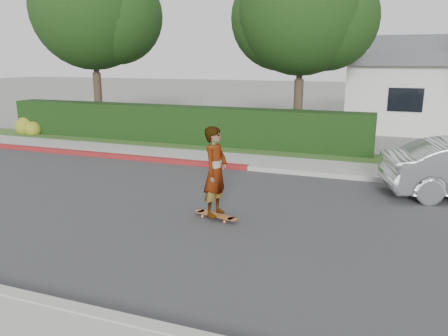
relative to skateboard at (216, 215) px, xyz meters
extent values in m
plane|color=slate|center=(-1.60, 0.14, -0.09)|extent=(120.00, 120.00, 0.00)
cube|color=#2D2D30|center=(-1.60, 0.14, -0.09)|extent=(60.00, 8.00, 0.01)
cube|color=#9E9E99|center=(-1.60, -3.96, -0.02)|extent=(60.00, 0.20, 0.15)
cube|color=#9E9E99|center=(-1.60, 4.24, -0.02)|extent=(60.00, 0.20, 0.15)
cube|color=maroon|center=(-6.60, 4.24, -0.02)|extent=(12.00, 0.21, 0.15)
cube|color=gray|center=(-1.60, 5.14, -0.03)|extent=(60.00, 1.60, 0.12)
cube|color=#2D4C1E|center=(-1.60, 6.74, -0.04)|extent=(60.00, 1.60, 0.10)
cube|color=black|center=(-4.60, 7.34, 0.66)|extent=(15.00, 1.00, 1.50)
sphere|color=#2D4C19|center=(-11.80, 6.94, 0.26)|extent=(0.90, 0.90, 0.90)
sphere|color=#2D4C19|center=(-11.20, 6.74, 0.21)|extent=(0.70, 0.70, 0.70)
cylinder|color=#33261C|center=(-9.10, 8.64, 1.26)|extent=(0.36, 0.36, 2.70)
cylinder|color=#33261C|center=(-9.10, 8.64, 3.28)|extent=(0.24, 0.24, 2.25)
sphere|color=black|center=(-9.10, 8.64, 5.31)|extent=(5.20, 5.20, 5.20)
sphere|color=black|center=(-9.90, 9.04, 5.11)|extent=(4.42, 4.42, 4.42)
sphere|color=black|center=(-8.20, 8.94, 5.01)|extent=(4.16, 4.16, 4.16)
cylinder|color=#33261C|center=(-0.10, 9.14, 1.17)|extent=(0.36, 0.36, 2.52)
cylinder|color=#33261C|center=(-0.10, 9.14, 3.06)|extent=(0.24, 0.24, 2.10)
sphere|color=black|center=(-0.10, 9.14, 4.95)|extent=(4.80, 4.80, 4.80)
sphere|color=black|center=(-0.90, 9.54, 4.75)|extent=(4.08, 4.08, 4.08)
sphere|color=black|center=(0.80, 9.44, 4.65)|extent=(3.84, 3.84, 3.84)
cube|color=black|center=(3.90, 12.12, 1.51)|extent=(1.40, 0.06, 1.00)
cylinder|color=#DB6A3C|center=(-0.30, -0.01, -0.06)|extent=(0.06, 0.05, 0.06)
cylinder|color=#DB6A3C|center=(-0.26, 0.15, -0.06)|extent=(0.06, 0.05, 0.06)
cylinder|color=#DB6A3C|center=(0.26, -0.15, -0.06)|extent=(0.06, 0.05, 0.06)
cylinder|color=#DB6A3C|center=(0.30, 0.01, -0.06)|extent=(0.06, 0.05, 0.06)
cube|color=silver|center=(-0.28, 0.07, -0.02)|extent=(0.09, 0.18, 0.02)
cube|color=silver|center=(0.28, -0.07, -0.02)|extent=(0.09, 0.18, 0.02)
cube|color=brown|center=(0.00, 0.00, 0.01)|extent=(0.88, 0.42, 0.02)
cylinder|color=brown|center=(-0.41, 0.11, 0.01)|extent=(0.25, 0.25, 0.02)
cylinder|color=brown|center=(0.41, -0.11, 0.01)|extent=(0.25, 0.25, 0.02)
imported|color=white|center=(0.00, 0.00, 0.95)|extent=(0.52, 0.72, 1.86)
camera|label=1|loc=(3.17, -8.04, 3.18)|focal=35.00mm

